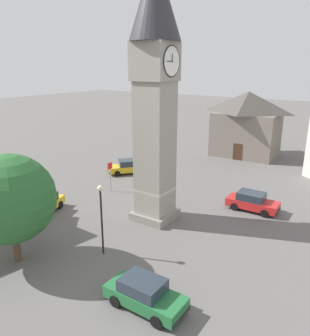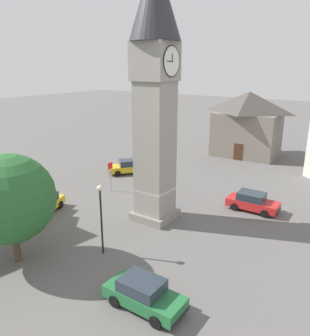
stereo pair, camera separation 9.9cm
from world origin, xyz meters
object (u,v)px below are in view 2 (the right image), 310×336
(pedestrian, at_px, (29,219))
(car_silver_kerb, at_px, (252,202))
(car_white_side, at_px, (128,167))
(clock_tower, at_px, (155,74))
(road_sign, at_px, (110,172))
(car_blue_kerb, at_px, (43,204))
(tree, at_px, (10,199))
(building_shop_left, at_px, (247,123))
(lamp_post, at_px, (101,208))
(car_red_corner, at_px, (144,294))

(pedestrian, bearing_deg, car_silver_kerb, 137.04)
(car_silver_kerb, height_order, car_white_side, same)
(clock_tower, xyz_separation_m, road_sign, (-2.46, -6.77, -8.98))
(car_blue_kerb, height_order, tree, tree)
(car_silver_kerb, relative_size, road_sign, 1.49)
(clock_tower, relative_size, car_blue_kerb, 4.19)
(road_sign, bearing_deg, building_shop_left, 164.03)
(car_white_side, bearing_deg, building_shop_left, 152.27)
(tree, bearing_deg, clock_tower, 159.67)
(pedestrian, relative_size, tree, 0.25)
(building_shop_left, bearing_deg, tree, -4.56)
(lamp_post, bearing_deg, car_silver_kerb, 154.76)
(car_blue_kerb, distance_m, pedestrian, 3.26)
(car_blue_kerb, distance_m, road_sign, 7.00)
(clock_tower, xyz_separation_m, pedestrian, (7.00, -6.08, -9.87))
(car_white_side, distance_m, building_shop_left, 17.26)
(car_red_corner, bearing_deg, lamp_post, -116.28)
(car_red_corner, xyz_separation_m, car_white_side, (-16.26, -14.14, 0.00))
(clock_tower, relative_size, road_sign, 6.67)
(car_white_side, xyz_separation_m, building_shop_left, (-14.96, 7.87, 3.47))
(car_silver_kerb, distance_m, car_white_side, 14.77)
(car_silver_kerb, xyz_separation_m, car_white_side, (-1.91, -14.64, 0.00))
(car_blue_kerb, relative_size, car_red_corner, 1.08)
(pedestrian, distance_m, tree, 4.77)
(car_blue_kerb, bearing_deg, building_shop_left, 165.54)
(lamp_post, distance_m, road_sign, 11.11)
(car_red_corner, relative_size, building_shop_left, 0.48)
(car_red_corner, height_order, building_shop_left, building_shop_left)
(car_blue_kerb, xyz_separation_m, car_red_corner, (4.28, 13.22, 0.00))
(car_silver_kerb, relative_size, car_white_side, 0.99)
(car_blue_kerb, xyz_separation_m, building_shop_left, (-26.94, 6.95, 3.47))
(car_red_corner, xyz_separation_m, road_sign, (-11.09, -12.03, 1.14))
(car_blue_kerb, bearing_deg, car_red_corner, 72.04)
(car_white_side, bearing_deg, clock_tower, 49.31)
(clock_tower, bearing_deg, car_white_side, -130.69)
(pedestrian, relative_size, road_sign, 0.60)
(building_shop_left, bearing_deg, car_blue_kerb, -14.46)
(clock_tower, bearing_deg, building_shop_left, -177.45)
(car_blue_kerb, relative_size, building_shop_left, 0.52)
(tree, xyz_separation_m, building_shop_left, (-32.26, 2.58, 0.15))
(clock_tower, xyz_separation_m, car_blue_kerb, (4.35, -7.95, -10.12))
(car_red_corner, bearing_deg, clock_tower, -148.62)
(car_silver_kerb, height_order, tree, tree)
(pedestrian, relative_size, lamp_post, 0.37)
(car_silver_kerb, distance_m, car_red_corner, 14.36)
(car_blue_kerb, height_order, car_silver_kerb, same)
(car_silver_kerb, bearing_deg, pedestrian, -42.96)
(car_white_side, xyz_separation_m, tree, (17.29, 5.29, 3.31))
(road_sign, bearing_deg, car_blue_kerb, -9.87)
(lamp_post, relative_size, road_sign, 1.65)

